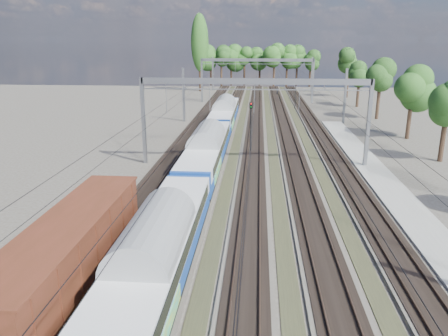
# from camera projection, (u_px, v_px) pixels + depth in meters

# --- Properties ---
(track_bed) EXTENTS (21.00, 130.00, 0.34)m
(track_bed) POSITION_uv_depth(u_px,v_px,m) (255.00, 135.00, 60.24)
(track_bed) COLOR #47423A
(track_bed) RESTS_ON ground
(platform) EXTENTS (3.00, 70.00, 0.30)m
(platform) POSITION_uv_depth(u_px,v_px,m) (399.00, 200.00, 35.41)
(platform) COLOR gray
(platform) RESTS_ON ground
(catenary) EXTENTS (25.65, 130.00, 9.00)m
(catenary) POSITION_uv_depth(u_px,v_px,m) (258.00, 83.00, 65.78)
(catenary) COLOR slate
(catenary) RESTS_ON ground
(tree_belt) EXTENTS (39.26, 100.91, 11.99)m
(tree_belt) POSITION_uv_depth(u_px,v_px,m) (291.00, 60.00, 101.60)
(tree_belt) COLOR black
(tree_belt) RESTS_ON ground
(poplar) EXTENTS (4.40, 4.40, 19.04)m
(poplar) POSITION_uv_depth(u_px,v_px,m) (200.00, 43.00, 108.69)
(poplar) COLOR black
(poplar) RESTS_ON ground
(emu_train) EXTENTS (3.16, 66.68, 4.61)m
(emu_train) POSITION_uv_depth(u_px,v_px,m) (206.00, 147.00, 42.18)
(emu_train) COLOR black
(emu_train) RESTS_ON ground
(freight_boxcar) EXTENTS (3.10, 14.95, 3.86)m
(freight_boxcar) POSITION_uv_depth(u_px,v_px,m) (70.00, 251.00, 22.26)
(freight_boxcar) COLOR black
(freight_boxcar) RESTS_ON ground
(worker) EXTENTS (0.55, 0.66, 1.55)m
(worker) POSITION_uv_depth(u_px,v_px,m) (277.00, 92.00, 103.49)
(worker) COLOR black
(worker) RESTS_ON ground
(signal_near) EXTENTS (0.42, 0.39, 5.85)m
(signal_near) POSITION_uv_depth(u_px,v_px,m) (251.00, 121.00, 50.22)
(signal_near) COLOR black
(signal_near) RESTS_ON ground
(signal_far) EXTENTS (0.32, 0.29, 5.17)m
(signal_far) POSITION_uv_depth(u_px,v_px,m) (296.00, 91.00, 82.60)
(signal_far) COLOR black
(signal_far) RESTS_ON ground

